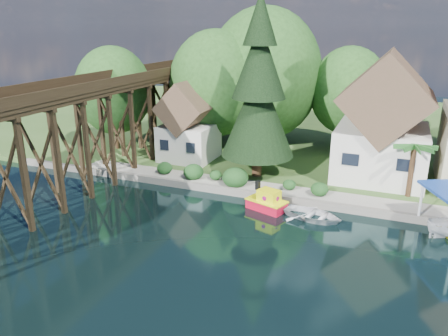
{
  "coord_description": "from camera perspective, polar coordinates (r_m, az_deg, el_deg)",
  "views": [
    {
      "loc": [
        8.02,
        -23.38,
        13.58
      ],
      "look_at": [
        -3.81,
        6.0,
        3.01
      ],
      "focal_mm": 35.0,
      "sensor_mm": 36.0,
      "label": 1
    }
  ],
  "objects": [
    {
      "name": "boat_white_a",
      "position": [
        32.42,
        11.57,
        -5.85
      ],
      "size": [
        4.79,
        3.86,
        0.88
      ],
      "primitive_type": "imported",
      "rotation": [
        0.0,
        0.0,
        1.36
      ],
      "color": "white",
      "rests_on": "ground"
    },
    {
      "name": "tugboat",
      "position": [
        33.4,
        5.65,
        -4.42
      ],
      "size": [
        3.34,
        2.5,
        2.16
      ],
      "color": "red",
      "rests_on": "ground"
    },
    {
      "name": "conifer",
      "position": [
        37.65,
        4.55,
        9.92
      ],
      "size": [
        6.35,
        6.35,
        15.63
      ],
      "color": "#382314",
      "rests_on": "bank"
    },
    {
      "name": "promenade",
      "position": [
        35.25,
        17.1,
        -4.13
      ],
      "size": [
        50.0,
        2.6,
        0.06
      ],
      "primitive_type": "cube",
      "color": "gray",
      "rests_on": "bank"
    },
    {
      "name": "bg_trees",
      "position": [
        45.61,
        13.08,
        10.06
      ],
      "size": [
        49.9,
        13.3,
        10.57
      ],
      "color": "#382314",
      "rests_on": "bank"
    },
    {
      "name": "ground",
      "position": [
        28.2,
        2.68,
        -10.35
      ],
      "size": [
        140.0,
        140.0,
        0.0
      ],
      "primitive_type": "plane",
      "color": "black",
      "rests_on": "ground"
    },
    {
      "name": "shed",
      "position": [
        43.49,
        -4.63,
        5.44
      ],
      "size": [
        5.09,
        5.4,
        7.85
      ],
      "color": "silver",
      "rests_on": "bank"
    },
    {
      "name": "palm_tree",
      "position": [
        36.46,
        23.61,
        2.41
      ],
      "size": [
        3.35,
        3.35,
        4.54
      ],
      "color": "#382314",
      "rests_on": "bank"
    },
    {
      "name": "shrubs",
      "position": [
        37.1,
        0.75,
        -0.98
      ],
      "size": [
        15.76,
        2.47,
        1.7
      ],
      "color": "#153B15",
      "rests_on": "bank"
    },
    {
      "name": "house_left",
      "position": [
        40.28,
        20.07,
        5.24
      ],
      "size": [
        7.64,
        8.64,
        11.02
      ],
      "color": "silver",
      "rests_on": "bank"
    },
    {
      "name": "bank",
      "position": [
        59.45,
        13.67,
        4.98
      ],
      "size": [
        140.0,
        52.0,
        0.5
      ],
      "primitive_type": "cube",
      "color": "#314F1F",
      "rests_on": "ground"
    },
    {
      "name": "trestle_bridge",
      "position": [
        38.21,
        -17.77,
        5.14
      ],
      "size": [
        4.12,
        44.18,
        9.3
      ],
      "color": "black",
      "rests_on": "ground"
    },
    {
      "name": "seawall",
      "position": [
        34.31,
        13.53,
        -4.84
      ],
      "size": [
        60.0,
        0.4,
        0.62
      ],
      "primitive_type": "cube",
      "color": "slate",
      "rests_on": "ground"
    }
  ]
}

